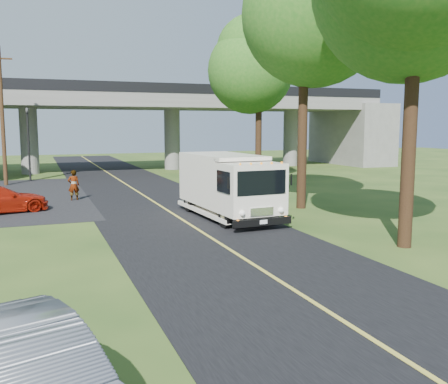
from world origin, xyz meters
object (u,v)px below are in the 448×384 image
utility_pole (2,115)px  step_van (228,184)px  tree_right_far (263,61)px  pedestrian (74,185)px  traffic_signal (28,136)px

utility_pole → step_van: bearing=-59.5°
tree_right_far → pedestrian: 15.65m
traffic_signal → utility_pole: bearing=-126.9°
traffic_signal → step_van: 19.86m
traffic_signal → tree_right_far: 17.18m
step_van → pedestrian: 9.51m
step_van → pedestrian: (-5.79, 7.51, -0.66)m
traffic_signal → utility_pole: 2.86m
traffic_signal → pedestrian: 11.07m
tree_right_far → step_van: (-7.21, -11.93, -6.84)m
traffic_signal → step_van: (7.99, -18.10, -1.73)m
utility_pole → tree_right_far: (16.71, -4.16, 3.71)m
step_van → traffic_signal: bearing=110.6°
utility_pole → pedestrian: utility_pole is taller
utility_pole → tree_right_far: 17.61m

